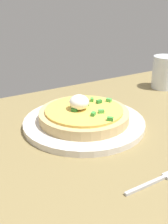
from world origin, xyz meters
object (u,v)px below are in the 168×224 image
at_px(plate, 84,123).
at_px(cup_near, 164,74).
at_px(pizza, 84,114).
at_px(fork, 157,180).

bearing_deg(plate, cup_near, -163.15).
bearing_deg(pizza, plate, 147.02).
distance_m(pizza, cup_near, 0.37).
relative_size(pizza, fork, 1.83).
bearing_deg(plate, fork, 89.39).
relative_size(plate, fork, 2.47).
xyz_separation_m(pizza, fork, (0.00, 0.24, -0.03)).
xyz_separation_m(plate, cup_near, (-0.36, -0.11, 0.04)).
height_order(plate, fork, plate).
bearing_deg(pizza, fork, 89.49).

